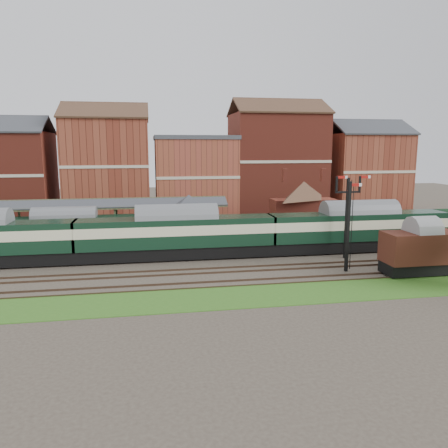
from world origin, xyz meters
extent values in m
plane|color=#473D33|center=(0.00, 0.00, 0.00)|extent=(160.00, 160.00, 0.00)
cube|color=#2D6619|center=(0.00, 16.00, 0.03)|extent=(90.00, 4.50, 0.06)
cube|color=#2D6619|center=(0.00, -12.00, 0.03)|extent=(90.00, 5.00, 0.06)
cube|color=#193823|center=(0.00, 18.00, 0.75)|extent=(90.00, 0.12, 1.50)
cube|color=#2D2D2D|center=(-5.00, 9.75, 0.50)|extent=(55.00, 3.40, 1.00)
cube|color=#647755|center=(-3.00, 3.25, 1.20)|extent=(3.40, 3.20, 2.40)
cube|color=#4F5132|center=(-3.00, 3.25, 3.40)|extent=(3.60, 3.40, 2.00)
pyramid|color=#383A3F|center=(-3.00, 3.25, 5.20)|extent=(5.40, 5.40, 1.60)
cube|color=maroon|center=(5.00, 3.25, 1.10)|extent=(3.00, 2.40, 2.20)
cube|color=#4C3323|center=(5.00, 2.60, 2.55)|extent=(3.20, 1.34, 0.79)
cube|color=#4C3323|center=(5.00, 3.90, 2.55)|extent=(3.20, 1.34, 0.79)
cube|color=maroon|center=(12.00, 9.75, 2.75)|extent=(8.00, 3.00, 3.50)
pyramid|color=#4C3323|center=(12.00, 9.75, 5.60)|extent=(8.10, 8.10, 2.20)
cube|color=maroon|center=(9.50, 9.75, 6.10)|extent=(0.60, 0.60, 1.60)
cube|color=maroon|center=(14.50, 9.75, 6.10)|extent=(0.60, 0.60, 1.60)
cube|color=#4F5132|center=(-22.00, 8.45, 2.70)|extent=(0.22, 0.22, 3.40)
cube|color=#4F5132|center=(0.00, 11.05, 2.70)|extent=(0.22, 0.22, 3.40)
cube|color=#383A3F|center=(-11.00, 8.80, 4.60)|extent=(26.00, 1.99, 0.90)
cube|color=#383A3F|center=(-11.00, 10.70, 4.60)|extent=(26.00, 1.99, 0.90)
cube|color=#4F5132|center=(-11.00, 9.75, 4.98)|extent=(26.00, 0.20, 0.20)
cube|color=black|center=(12.00, -2.50, 4.00)|extent=(0.25, 0.25, 8.00)
cube|color=black|center=(12.00, -2.50, 6.60)|extent=(2.60, 0.18, 0.18)
cube|color=#B2140F|center=(11.35, -2.50, 8.05)|extent=(1.10, 0.08, 0.25)
cube|color=#B2140F|center=(13.75, -2.50, 8.05)|extent=(1.10, 0.08, 0.25)
cube|color=black|center=(10.00, -7.00, 4.00)|extent=(0.25, 0.25, 8.00)
cube|color=#B2140F|center=(10.55, -7.00, 7.70)|extent=(1.10, 0.08, 0.25)
cube|color=maroon|center=(-28.00, 25.00, 6.50)|extent=(14.00, 10.00, 13.00)
cube|color=maroon|center=(-13.00, 25.00, 7.50)|extent=(12.00, 10.00, 15.00)
cube|color=brown|center=(0.00, 25.00, 6.00)|extent=(12.00, 10.00, 12.00)
cube|color=maroon|center=(13.00, 25.00, 8.00)|extent=(14.00, 10.00, 16.00)
cube|color=maroon|center=(28.00, 25.00, 6.50)|extent=(12.00, 10.00, 13.00)
cube|color=black|center=(-4.52, 0.00, 0.75)|extent=(19.15, 2.68, 1.17)
cube|color=black|center=(-4.52, 0.00, 2.71)|extent=(19.15, 2.98, 2.77)
cube|color=beige|center=(-4.52, 0.00, 3.05)|extent=(19.17, 3.02, 0.96)
cube|color=slate|center=(-4.52, 0.00, 4.26)|extent=(19.15, 2.98, 0.64)
cube|color=black|center=(14.63, 0.00, 0.75)|extent=(19.15, 2.68, 1.17)
cube|color=black|center=(14.63, 0.00, 2.71)|extent=(19.15, 2.98, 2.77)
cube|color=beige|center=(14.63, 0.00, 3.05)|extent=(19.17, 3.02, 0.96)
cube|color=slate|center=(14.63, 0.00, 4.26)|extent=(19.15, 2.98, 0.64)
cube|color=black|center=(-16.13, 6.50, 0.65)|extent=(16.11, 2.26, 0.98)
cube|color=black|center=(-16.13, 6.50, 2.31)|extent=(16.11, 2.51, 2.33)
cube|color=beige|center=(-16.13, 6.50, 2.59)|extent=(16.13, 2.55, 0.81)
cube|color=slate|center=(-16.13, 6.50, 3.61)|extent=(16.11, 2.51, 0.54)
cube|color=black|center=(15.87, -9.00, 0.65)|extent=(6.51, 2.40, 0.98)
cube|color=#452113|center=(15.87, -9.00, 2.44)|extent=(6.51, 2.82, 2.60)
cube|color=gray|center=(15.87, -9.00, 3.87)|extent=(6.51, 2.82, 0.48)
camera|label=1|loc=(-7.13, -42.17, 10.90)|focal=35.00mm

